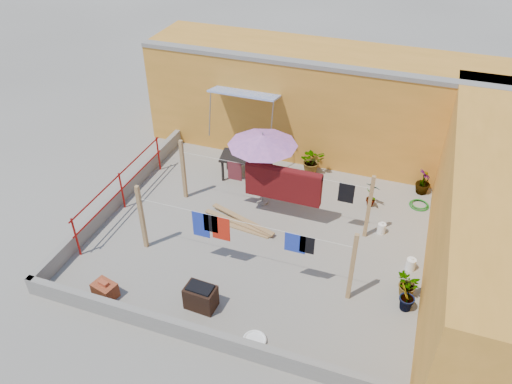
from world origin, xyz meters
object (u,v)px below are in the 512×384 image
water_jug_b (381,228)px  brazier (201,297)px  water_jug_a (411,264)px  green_hose (419,205)px  patio_umbrella (263,141)px  brick_stack (105,290)px  plant_back_a (312,160)px  outdoor_table (247,158)px  white_basin (255,340)px

water_jug_b → brazier: bearing=-131.3°
water_jug_a → green_hose: size_ratio=0.65×
patio_umbrella → brick_stack: patio_umbrella is taller
patio_umbrella → plant_back_a: (0.90, 1.95, -1.56)m
patio_umbrella → water_jug_b: size_ratio=6.62×
water_jug_a → brick_stack: bearing=-153.5°
brick_stack → plant_back_a: size_ratio=0.72×
patio_umbrella → green_hose: 4.70m
outdoor_table → plant_back_a: size_ratio=2.02×
brick_stack → patio_umbrella: bearing=64.4°
water_jug_b → green_hose: bearing=61.2°
brazier → white_basin: (1.39, -0.49, -0.24)m
plant_back_a → patio_umbrella: bearing=-114.7°
brazier → white_basin: bearing=-19.6°
outdoor_table → water_jug_b: (4.09, -1.26, -0.50)m
water_jug_b → green_hose: (0.83, 1.50, -0.11)m
brazier → green_hose: size_ratio=1.26×
brick_stack → water_jug_a: bearing=26.5°
white_basin → plant_back_a: plant_back_a is taller
white_basin → brick_stack: bearing=179.1°
green_hose → plant_back_a: plant_back_a is taller
brazier → white_basin: size_ratio=1.39×
brazier → outdoor_table: bearing=99.1°
patio_umbrella → brazier: patio_umbrella is taller
brick_stack → white_basin: size_ratio=1.19×
brick_stack → plant_back_a: (3.01, 6.35, 0.21)m
brazier → plant_back_a: (0.91, 5.91, 0.12)m
patio_umbrella → brick_stack: 5.19m
water_jug_b → outdoor_table: bearing=162.9°
patio_umbrella → white_basin: patio_umbrella is taller
water_jug_a → white_basin: bearing=-130.9°
outdoor_table → white_basin: outdoor_table is taller
outdoor_table → brazier: outdoor_table is taller
plant_back_a → water_jug_b: bearing=-42.3°
outdoor_table → water_jug_a: bearing=-25.6°
water_jug_b → green_hose: water_jug_b is taller
white_basin → patio_umbrella: bearing=107.1°
water_jug_a → plant_back_a: 4.57m
outdoor_table → plant_back_a: (1.72, 0.90, -0.24)m
patio_umbrella → brick_stack: (-2.11, -4.40, -1.77)m
patio_umbrella → plant_back_a: 2.65m
outdoor_table → brick_stack: 5.61m
water_jug_a → water_jug_b: (-0.83, 1.10, -0.01)m
outdoor_table → white_basin: 5.95m
outdoor_table → brick_stack: bearing=-103.3°
white_basin → green_hose: size_ratio=0.91×
patio_umbrella → plant_back_a: size_ratio=2.72×
water_jug_b → plant_back_a: plant_back_a is taller
outdoor_table → green_hose: bearing=2.8°
brazier → plant_back_a: 5.98m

